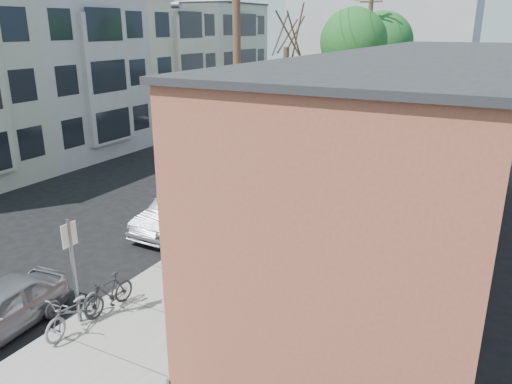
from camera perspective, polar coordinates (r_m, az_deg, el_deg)
The scene contains 26 objects.
ground at distance 17.51m, azimuth -16.81°, elevation -7.13°, with size 120.00×120.00×0.00m, color black.
sidewalk at distance 24.28m, azimuth 9.15°, elevation 0.82°, with size 4.50×58.00×0.15m, color #9B978F.
cafe_building at distance 16.69m, azimuth 18.38°, elevation 3.54°, with size 6.60×20.20×6.61m.
apartment_row at distance 34.32m, azimuth -15.59°, elevation 13.07°, with size 6.30×32.00×9.00m.
end_cap_building at distance 54.71m, azimuth 14.11°, elevation 16.53°, with size 18.00×8.00×12.00m, color #B0AFAB.
sign_post at distance 13.14m, azimuth -20.21°, elevation -7.50°, with size 0.07×0.45×2.80m.
parking_meter_near at distance 16.86m, azimuth -7.84°, elevation -3.84°, with size 0.14×0.14×1.24m.
parking_meter_far at distance 21.86m, azimuth 1.53°, elevation 1.57°, with size 0.14×0.14×1.24m.
utility_pole_near at distance 18.24m, azimuth -2.33°, elevation 12.40°, with size 3.57×0.28×10.00m.
utility_pole_far at distance 33.70m, azimuth 12.61°, elevation 14.65°, with size 1.80×0.28×10.00m.
tree_bare at distance 21.36m, azimuth 3.32°, elevation 7.64°, with size 0.24×0.24×6.37m.
tree_leafy_mid at distance 29.40m, azimuth 11.06°, elevation 16.47°, with size 3.70×3.70×8.20m.
tree_leafy_far at distance 35.52m, azimuth 14.20°, elevation 16.21°, with size 4.04×4.04×8.16m.
patio_chair_a at distance 12.30m, azimuth -3.21°, elevation -14.78°, with size 0.50×0.50×0.88m, color #124221, non-canonical shape.
patio_chair_b at distance 11.95m, azimuth -5.02°, elevation -15.93°, with size 0.50×0.50×0.88m, color #124221, non-canonical shape.
patron_grey at distance 14.50m, azimuth 2.03°, elevation -7.02°, with size 0.69×0.45×1.89m, color slate.
patron_green at distance 12.21m, azimuth -4.10°, elevation -12.39°, with size 0.90×0.70×1.85m, color #28652D.
cyclist at distance 17.03m, azimuth -1.55°, elevation -2.94°, with size 1.25×0.72×1.94m, color #973D15.
cyclist_bike at distance 17.22m, azimuth -1.54°, elevation -4.50°, with size 0.62×1.77×0.93m, color black.
parked_bike_a at distance 13.93m, azimuth -16.45°, elevation -11.04°, with size 0.47×1.65×0.99m, color black.
parked_bike_b at distance 13.41m, azimuth -20.08°, elevation -12.63°, with size 0.67×1.92×1.01m, color slate.
car_1 at distance 18.92m, azimuth -8.70°, elevation -2.25°, with size 1.50×4.30×1.42m, color #989A9F.
car_2 at distance 23.11m, azimuth -1.00°, elevation 1.94°, with size 2.13×5.24×1.52m, color black.
car_3 at distance 28.20m, azimuth 4.63°, elevation 4.90°, with size 2.49×5.40×1.50m, color #A8A9B0.
car_4 at distance 33.04m, azimuth 8.40°, elevation 6.68°, with size 1.48×4.25×1.40m, color #929399.
bus at distance 38.63m, azimuth 6.28°, elevation 9.63°, with size 2.48×10.60×2.95m, color white.
Camera 1 is at (11.48, -11.01, 7.32)m, focal length 35.00 mm.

